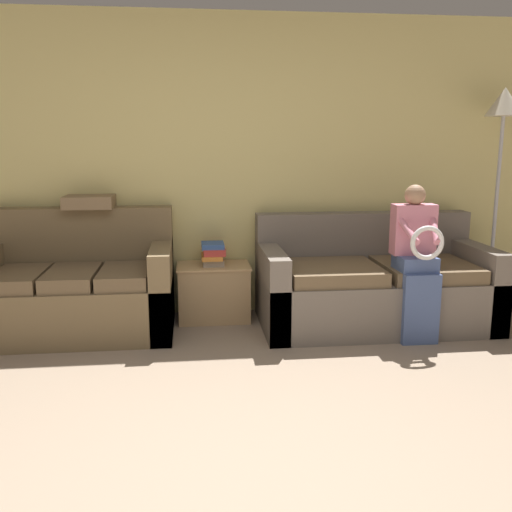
{
  "coord_description": "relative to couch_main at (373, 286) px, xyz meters",
  "views": [
    {
      "loc": [
        -0.24,
        -2.11,
        1.5
      ],
      "look_at": [
        0.2,
        1.69,
        0.72
      ],
      "focal_mm": 40.0,
      "sensor_mm": 36.0,
      "label": 1
    }
  ],
  "objects": [
    {
      "name": "couch_side",
      "position": [
        -2.4,
        0.07,
        0.02
      ],
      "size": [
        1.51,
        0.89,
        0.96
      ],
      "color": "brown",
      "rests_on": "ground_plane"
    },
    {
      "name": "ground_plane",
      "position": [
        -1.25,
        -2.33,
        -0.32
      ],
      "size": [
        14.0,
        14.0,
        0.0
      ],
      "primitive_type": "plane",
      "color": "gray"
    },
    {
      "name": "floor_lamp",
      "position": [
        1.13,
        0.19,
        1.32
      ],
      "size": [
        0.31,
        0.31,
        1.94
      ],
      "color": "#2D2B28",
      "rests_on": "ground_plane"
    },
    {
      "name": "wall_back",
      "position": [
        -1.25,
        0.52,
        0.96
      ],
      "size": [
        7.14,
        0.06,
        2.55
      ],
      "color": "#DBCC7F",
      "rests_on": "ground_plane"
    },
    {
      "name": "side_shelf",
      "position": [
        -1.31,
        0.26,
        -0.07
      ],
      "size": [
        0.62,
        0.42,
        0.47
      ],
      "color": "tan",
      "rests_on": "ground_plane"
    },
    {
      "name": "book_stack",
      "position": [
        -1.31,
        0.26,
        0.25
      ],
      "size": [
        0.2,
        0.28,
        0.19
      ],
      "color": "gray",
      "rests_on": "side_shelf"
    },
    {
      "name": "couch_main",
      "position": [
        0.0,
        0.0,
        0.0
      ],
      "size": [
        1.87,
        0.95,
        0.89
      ],
      "color": "#70665B",
      "rests_on": "ground_plane"
    },
    {
      "name": "child_left_seated",
      "position": [
        0.2,
        -0.4,
        0.32
      ],
      "size": [
        0.33,
        0.37,
        1.18
      ],
      "color": "#475B8E",
      "rests_on": "ground_plane"
    },
    {
      "name": "throw_pillow",
      "position": [
        -2.31,
        0.36,
        0.69
      ],
      "size": [
        0.39,
        0.39,
        0.1
      ],
      "color": "#846B4C",
      "rests_on": "couch_side"
    }
  ]
}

